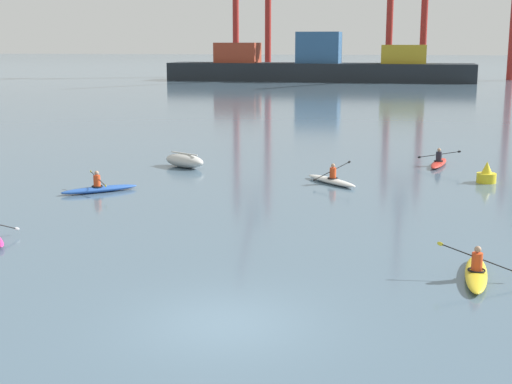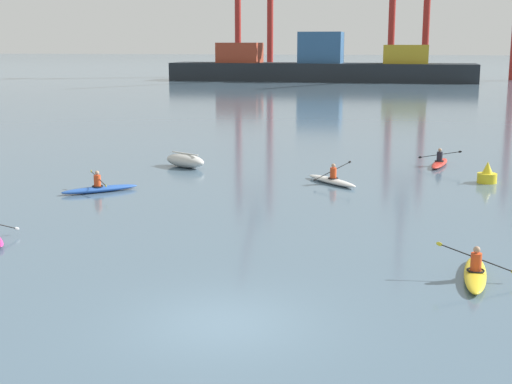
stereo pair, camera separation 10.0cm
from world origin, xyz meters
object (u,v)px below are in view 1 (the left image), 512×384
Objects in this scene: kayak_white at (332,180)px; kayak_blue at (99,188)px; capsized_dinghy at (184,161)px; kayak_yellow at (476,272)px; channel_buoy at (487,175)px; kayak_red at (439,162)px; container_barge at (318,66)px.

kayak_white reaches higher than kayak_blue.
kayak_blue is (-9.70, -4.12, 0.00)m from kayak_white.
kayak_yellow is (13.47, -15.74, -0.18)m from capsized_dinghy.
kayak_yellow is at bearing -30.12° from kayak_blue.
channel_buoy reaches higher than kayak_blue.
kayak_blue is (-14.72, -10.29, 0.00)m from kayak_red.
channel_buoy is (15.08, -1.09, 0.01)m from capsized_dinghy.
channel_buoy reaches higher than capsized_dinghy.
kayak_white is (-5.02, -6.17, 0.00)m from kayak_red.
kayak_blue is at bearing -160.66° from channel_buoy.
kayak_red is at bearing 34.95° from kayak_blue.
channel_buoy is 17.74m from kayak_blue.
kayak_yellow is (5.44, -12.90, 0.00)m from kayak_white.
kayak_blue is (-1.67, -6.96, -0.18)m from capsized_dinghy.
kayak_white reaches higher than capsized_dinghy.
kayak_red is 1.01× the size of kayak_yellow.
kayak_white is at bearing 112.85° from kayak_yellow.
capsized_dinghy is at bearing 76.55° from kayak_blue.
channel_buoy is 0.34× the size of kayak_blue.
kayak_white is (12.53, -91.53, -2.34)m from container_barge.
channel_buoy is (19.57, -89.77, -2.15)m from container_barge.
container_barge reaches higher than capsized_dinghy.
kayak_red is (17.55, -85.35, -2.34)m from container_barge.
capsized_dinghy is 0.95× the size of kayak_blue.
container_barge is at bearing 92.90° from capsized_dinghy.
container_barge is 87.17m from kayak_red.
container_barge is 18.18× the size of kayak_white.
capsized_dinghy is at bearing 175.88° from channel_buoy.
kayak_white is (8.04, -2.84, -0.18)m from capsized_dinghy.
channel_buoy is 0.35× the size of kayak_white.
kayak_white is (-7.04, -1.76, -0.19)m from channel_buoy.
capsized_dinghy is 0.81× the size of kayak_red.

